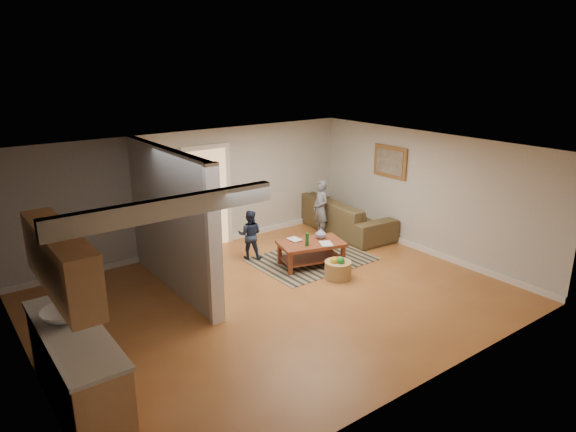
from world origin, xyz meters
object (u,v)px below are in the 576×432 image
(sofa, at_px, (343,231))
(toy_basket, at_px, (338,269))
(speaker_right, at_px, (181,255))
(tv_console, at_px, (200,247))
(speaker_left, at_px, (202,269))
(toddler, at_px, (250,258))
(child, at_px, (320,236))
(coffee_table, at_px, (312,247))

(sofa, height_order, toy_basket, toy_basket)
(speaker_right, bearing_deg, tv_console, -26.29)
(sofa, bearing_deg, speaker_left, 110.23)
(tv_console, height_order, speaker_right, speaker_right)
(sofa, distance_m, speaker_left, 4.50)
(speaker_right, distance_m, toddler, 1.74)
(toddler, bearing_deg, sofa, -136.64)
(speaker_left, xyz_separation_m, toy_basket, (2.39, -0.73, -0.37))
(speaker_left, bearing_deg, speaker_right, 74.95)
(speaker_right, xyz_separation_m, child, (3.63, 0.48, -0.54))
(toy_basket, bearing_deg, speaker_right, 147.99)
(coffee_table, distance_m, child, 1.77)
(coffee_table, relative_size, toddler, 1.37)
(speaker_left, height_order, toy_basket, speaker_left)
(sofa, bearing_deg, toddler, 97.71)
(speaker_left, relative_size, speaker_right, 1.02)
(toddler, bearing_deg, speaker_right, 50.37)
(child, height_order, toddler, child)
(tv_console, xyz_separation_m, child, (3.37, 0.68, -0.69))
(sofa, distance_m, toy_basket, 2.72)
(coffee_table, height_order, toddler, coffee_table)
(sofa, xyz_separation_m, toy_basket, (-1.91, -1.93, 0.18))
(tv_console, xyz_separation_m, speaker_right, (-0.26, 0.20, -0.15))
(sofa, distance_m, child, 0.67)
(speaker_right, xyz_separation_m, toy_basket, (2.39, -1.50, -0.36))
(speaker_right, distance_m, child, 3.70)
(coffee_table, relative_size, speaker_left, 1.26)
(tv_console, bearing_deg, toy_basket, -16.28)
(coffee_table, xyz_separation_m, toddler, (-0.77, 1.02, -0.38))
(toy_basket, bearing_deg, coffee_table, 90.01)
(toy_basket, bearing_deg, child, 57.92)
(speaker_left, bearing_deg, toy_basket, -32.00)
(coffee_table, bearing_deg, sofa, 31.52)
(sofa, bearing_deg, coffee_table, 126.10)
(coffee_table, distance_m, speaker_right, 2.51)
(child, distance_m, toddler, 2.02)
(speaker_left, xyz_separation_m, speaker_right, (0.00, 0.77, -0.01))
(tv_console, distance_m, toddler, 1.61)
(toddler, bearing_deg, toy_basket, 153.50)
(coffee_table, xyz_separation_m, speaker_left, (-2.39, -0.04, 0.17))
(coffee_table, xyz_separation_m, speaker_right, (-2.39, 0.73, 0.16))
(coffee_table, xyz_separation_m, child, (1.24, 1.21, -0.38))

